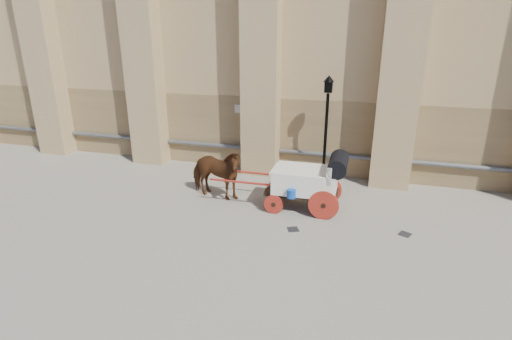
% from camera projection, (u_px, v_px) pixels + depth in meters
% --- Properties ---
extents(ground, '(90.00, 90.00, 0.00)m').
position_uv_depth(ground, '(260.00, 212.00, 12.90)').
color(ground, gray).
rests_on(ground, ground).
extents(horse, '(2.31, 1.38, 1.83)m').
position_uv_depth(horse, '(215.00, 173.00, 13.66)').
color(horse, '#58321C').
rests_on(horse, ground).
extents(carriage, '(4.41, 1.58, 1.92)m').
position_uv_depth(carriage, '(310.00, 179.00, 12.78)').
color(carriage, black).
rests_on(carriage, ground).
extents(street_lamp, '(0.38, 0.38, 4.05)m').
position_uv_depth(street_lamp, '(326.00, 128.00, 14.54)').
color(street_lamp, black).
rests_on(street_lamp, ground).
extents(drain_grate_near, '(0.42, 0.42, 0.01)m').
position_uv_depth(drain_grate_near, '(293.00, 229.00, 11.77)').
color(drain_grate_near, black).
rests_on(drain_grate_near, ground).
extents(drain_grate_far, '(0.42, 0.42, 0.01)m').
position_uv_depth(drain_grate_far, '(405.00, 234.00, 11.50)').
color(drain_grate_far, black).
rests_on(drain_grate_far, ground).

